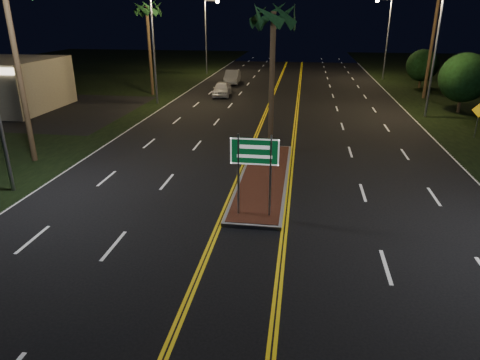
% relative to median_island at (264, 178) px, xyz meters
% --- Properties ---
extents(ground, '(120.00, 120.00, 0.00)m').
position_rel_median_island_xyz_m(ground, '(0.00, -7.00, -0.08)').
color(ground, black).
rests_on(ground, ground).
extents(median_island, '(2.25, 10.25, 0.17)m').
position_rel_median_island_xyz_m(median_island, '(0.00, 0.00, 0.00)').
color(median_island, gray).
rests_on(median_island, ground).
extents(highway_sign, '(1.80, 0.08, 3.20)m').
position_rel_median_island_xyz_m(highway_sign, '(0.00, -4.20, 2.32)').
color(highway_sign, gray).
rests_on(highway_sign, ground).
extents(streetlight_left_mid, '(1.91, 0.44, 9.00)m').
position_rel_median_island_xyz_m(streetlight_left_mid, '(-10.61, 17.00, 5.57)').
color(streetlight_left_mid, gray).
rests_on(streetlight_left_mid, ground).
extents(streetlight_left_far, '(1.91, 0.44, 9.00)m').
position_rel_median_island_xyz_m(streetlight_left_far, '(-10.61, 37.00, 5.57)').
color(streetlight_left_far, gray).
rests_on(streetlight_left_far, ground).
extents(streetlight_right_mid, '(1.91, 0.44, 9.00)m').
position_rel_median_island_xyz_m(streetlight_right_mid, '(10.61, 15.00, 5.57)').
color(streetlight_right_mid, gray).
rests_on(streetlight_right_mid, ground).
extents(streetlight_right_far, '(1.91, 0.44, 9.00)m').
position_rel_median_island_xyz_m(streetlight_right_far, '(10.61, 35.00, 5.57)').
color(streetlight_right_far, gray).
rests_on(streetlight_right_far, ground).
extents(palm_median, '(2.40, 2.40, 8.30)m').
position_rel_median_island_xyz_m(palm_median, '(0.00, 3.50, 7.19)').
color(palm_median, '#382819').
rests_on(palm_median, ground).
extents(palm_left_far, '(2.40, 2.40, 8.80)m').
position_rel_median_island_xyz_m(palm_left_far, '(-12.80, 21.00, 7.66)').
color(palm_left_far, '#382819').
rests_on(palm_left_far, ground).
extents(shrub_mid, '(3.78, 3.78, 4.62)m').
position_rel_median_island_xyz_m(shrub_mid, '(14.00, 17.00, 2.64)').
color(shrub_mid, '#382819').
rests_on(shrub_mid, ground).
extents(shrub_far, '(3.24, 3.24, 3.96)m').
position_rel_median_island_xyz_m(shrub_far, '(13.80, 29.00, 2.25)').
color(shrub_far, '#382819').
rests_on(shrub_far, ground).
extents(car_near, '(2.28, 4.78, 1.56)m').
position_rel_median_island_xyz_m(car_near, '(-6.04, 21.39, 0.69)').
color(car_near, silver).
rests_on(car_near, ground).
extents(car_far, '(2.44, 5.14, 1.67)m').
position_rel_median_island_xyz_m(car_far, '(-6.33, 29.25, 0.75)').
color(car_far, '#AAAEB4').
rests_on(car_far, ground).
extents(warning_sign, '(0.94, 0.08, 2.25)m').
position_rel_median_island_xyz_m(warning_sign, '(12.61, 9.27, 1.36)').
color(warning_sign, gray).
rests_on(warning_sign, ground).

